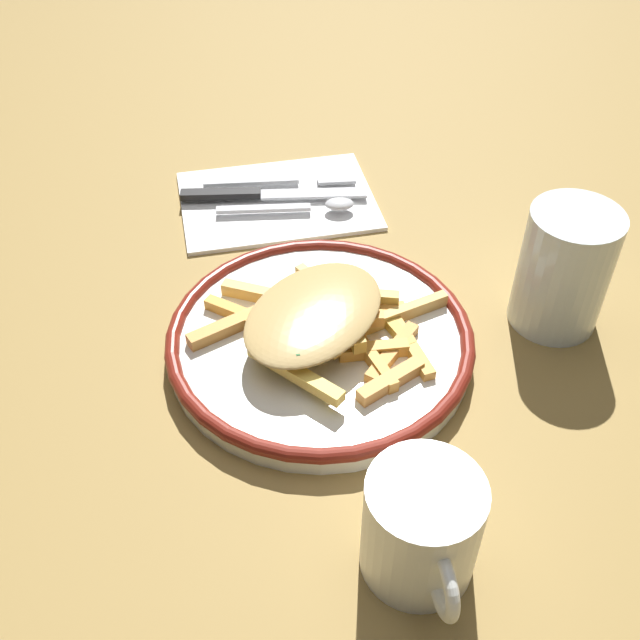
{
  "coord_description": "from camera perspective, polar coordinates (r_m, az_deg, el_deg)",
  "views": [
    {
      "loc": [
        0.47,
        -0.1,
        0.5
      ],
      "look_at": [
        0.0,
        0.0,
        0.04
      ],
      "focal_mm": 42.57,
      "sensor_mm": 36.0,
      "label": 1
    }
  ],
  "objects": [
    {
      "name": "water_glass",
      "position": [
        0.72,
        17.78,
        3.78
      ],
      "size": [
        0.08,
        0.08,
        0.12
      ],
      "primitive_type": "cylinder",
      "color": "silver",
      "rests_on": "ground_plane"
    },
    {
      "name": "fries_heap",
      "position": [
        0.67,
        -0.04,
        0.18
      ],
      "size": [
        0.19,
        0.24,
        0.04
      ],
      "color": "gold",
      "rests_on": "plate"
    },
    {
      "name": "knife",
      "position": [
        0.87,
        -4.74,
        9.43
      ],
      "size": [
        0.05,
        0.21,
        0.01
      ],
      "color": "black",
      "rests_on": "napkin"
    },
    {
      "name": "napkin",
      "position": [
        0.87,
        -3.45,
        9.05
      ],
      "size": [
        0.16,
        0.22,
        0.01
      ],
      "primitive_type": "cube",
      "rotation": [
        0.0,
        0.0,
        0.01
      ],
      "color": "white",
      "rests_on": "ground_plane"
    },
    {
      "name": "fork",
      "position": [
        0.89,
        -2.96,
        10.46
      ],
      "size": [
        0.04,
        0.18,
        0.01
      ],
      "color": "silver",
      "rests_on": "napkin"
    },
    {
      "name": "coffee_mug",
      "position": [
        0.53,
        7.66,
        -15.29
      ],
      "size": [
        0.11,
        0.08,
        0.09
      ],
      "color": "silver",
      "rests_on": "ground_plane"
    },
    {
      "name": "spoon",
      "position": [
        0.85,
        -0.79,
        8.58
      ],
      "size": [
        0.04,
        0.15,
        0.01
      ],
      "color": "silver",
      "rests_on": "napkin"
    },
    {
      "name": "ground_plane",
      "position": [
        0.69,
        0.0,
        -2.35
      ],
      "size": [
        2.6,
        2.6,
        0.0
      ],
      "primitive_type": "plane",
      "color": "olive"
    },
    {
      "name": "plate",
      "position": [
        0.68,
        0.0,
        -1.56
      ],
      "size": [
        0.28,
        0.28,
        0.03
      ],
      "color": "white",
      "rests_on": "ground_plane"
    }
  ]
}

